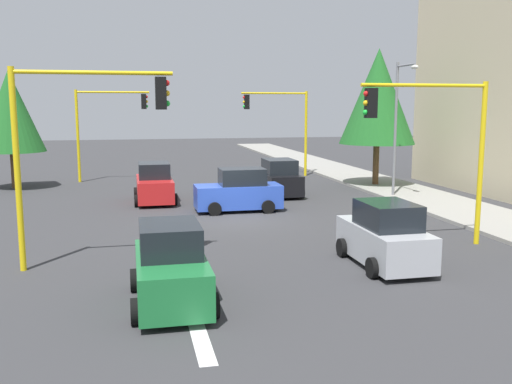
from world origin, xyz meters
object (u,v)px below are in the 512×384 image
object	(u,v)px
traffic_signal_near_left	(435,131)
car_blue	(239,192)
tree_opposite_side	(10,111)
street_lamp_curbside	(399,115)
traffic_signal_near_right	(79,128)
car_black	(279,179)
tree_roadside_mid	(378,97)
car_red	(154,184)
traffic_signal_far_right	(106,117)
car_silver	(385,237)
traffic_signal_far_left	(281,116)
car_green	(171,268)

from	to	relation	value
traffic_signal_near_left	car_blue	xyz separation A→B (m)	(-8.00, -5.17, -3.09)
tree_opposite_side	street_lamp_curbside	bearing A→B (deg)	67.45
traffic_signal_near_right	car_black	bearing A→B (deg)	142.61
street_lamp_curbside	tree_roadside_mid	size ratio (longest dim) A/B	0.86
traffic_signal_near_right	car_red	xyz separation A→B (m)	(-11.33, 2.56, -3.27)
tree_roadside_mid	car_blue	world-z (taller)	tree_roadside_mid
traffic_signal_far_right	traffic_signal_near_left	bearing A→B (deg)	29.70
traffic_signal_near_right	car_silver	size ratio (longest dim) A/B	1.56
traffic_signal_far_left	car_blue	size ratio (longest dim) A/B	1.47
traffic_signal_near_left	tree_roadside_mid	size ratio (longest dim) A/B	0.69
traffic_signal_near_left	traffic_signal_near_right	world-z (taller)	traffic_signal_near_right
traffic_signal_far_left	tree_roadside_mid	xyz separation A→B (m)	(6.00, 4.29, 1.25)
traffic_signal_far_left	car_red	distance (m)	12.82
traffic_signal_near_left	car_silver	xyz separation A→B (m)	(1.82, -2.56, -3.09)
car_green	car_black	distance (m)	17.27
traffic_signal_far_left	traffic_signal_far_right	xyz separation A→B (m)	(0.00, -11.43, 0.01)
car_blue	car_green	xyz separation A→B (m)	(11.77, -3.95, -0.00)
traffic_signal_near_left	car_green	bearing A→B (deg)	-67.55
traffic_signal_near_left	car_green	size ratio (longest dim) A/B	1.49
car_red	car_green	distance (m)	15.11
traffic_signal_near_left	tree_opposite_side	bearing A→B (deg)	-137.16
street_lamp_curbside	car_green	size ratio (longest dim) A/B	1.85
traffic_signal_far_left	car_silver	world-z (taller)	traffic_signal_far_left
traffic_signal_far_left	car_red	xyz separation A→B (m)	(8.67, -8.89, -3.19)
traffic_signal_near_left	traffic_signal_far_right	xyz separation A→B (m)	(-20.00, -11.41, 0.11)
traffic_signal_far_right	street_lamp_curbside	size ratio (longest dim) A/B	0.83
tree_opposite_side	car_silver	world-z (taller)	tree_opposite_side
tree_roadside_mid	car_green	world-z (taller)	tree_roadside_mid
car_black	car_red	bearing A→B (deg)	-83.81
traffic_signal_near_left	traffic_signal_near_right	xyz separation A→B (m)	(0.00, -11.42, 0.18)
street_lamp_curbside	car_silver	size ratio (longest dim) A/B	1.84
street_lamp_curbside	car_green	bearing A→B (deg)	-43.35
traffic_signal_near_left	car_silver	distance (m)	4.41
tree_opposite_side	traffic_signal_far_right	bearing A→B (deg)	110.73
tree_opposite_side	car_silver	xyz separation A→B (m)	(19.82, 14.13, -3.59)
car_red	traffic_signal_near_right	bearing A→B (deg)	-12.72
car_black	traffic_signal_near_left	bearing A→B (deg)	10.39
traffic_signal_near_right	car_red	bearing A→B (deg)	167.28
car_red	street_lamp_curbside	bearing A→B (deg)	82.07
tree_opposite_side	traffic_signal_near_right	bearing A→B (deg)	16.31
traffic_signal_near_right	tree_opposite_side	distance (m)	18.76
car_silver	street_lamp_curbside	bearing A→B (deg)	152.04
car_green	car_black	bearing A→B (deg)	156.40
car_green	car_black	size ratio (longest dim) A/B	0.94
street_lamp_curbside	tree_opposite_side	world-z (taller)	street_lamp_curbside
car_blue	car_black	xyz separation A→B (m)	(-4.06, 2.96, 0.00)
traffic_signal_near_right	car_green	distance (m)	5.50
traffic_signal_near_right	car_silver	xyz separation A→B (m)	(1.82, 8.86, -3.28)
traffic_signal_far_right	car_silver	bearing A→B (deg)	22.07
street_lamp_curbside	tree_opposite_side	bearing A→B (deg)	-112.55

